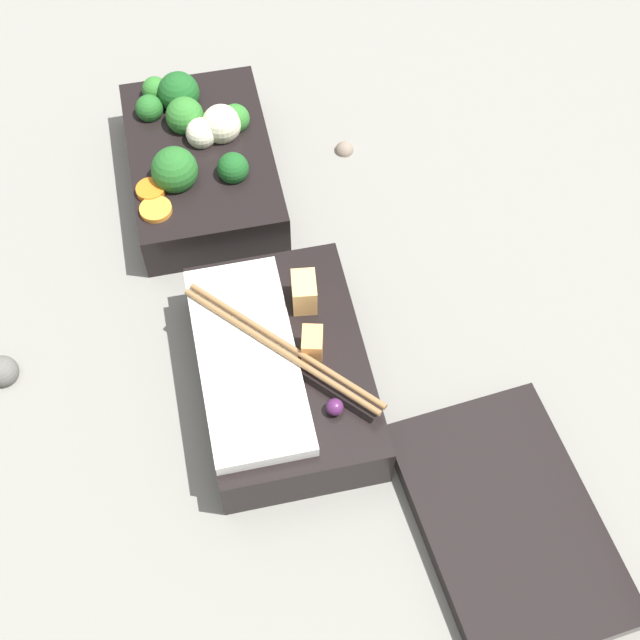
% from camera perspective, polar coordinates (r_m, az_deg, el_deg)
% --- Properties ---
extents(ground_plane, '(3.00, 3.00, 0.00)m').
position_cam_1_polar(ground_plane, '(0.83, -5.16, 3.06)').
color(ground_plane, slate).
extents(bento_tray_vegetable, '(0.21, 0.14, 0.08)m').
position_cam_1_polar(bento_tray_vegetable, '(0.89, -7.70, 10.21)').
color(bento_tray_vegetable, black).
rests_on(bento_tray_vegetable, ground_plane).
extents(bento_tray_rice, '(0.21, 0.14, 0.08)m').
position_cam_1_polar(bento_tray_rice, '(0.74, -2.56, -3.13)').
color(bento_tray_rice, black).
rests_on(bento_tray_rice, ground_plane).
extents(bento_lid, '(0.22, 0.15, 0.02)m').
position_cam_1_polar(bento_lid, '(0.72, 11.95, -12.51)').
color(bento_lid, black).
rests_on(bento_lid, ground_plane).
extents(pebble_0, '(0.02, 0.02, 0.02)m').
position_cam_1_polar(pebble_0, '(0.93, 1.56, 10.98)').
color(pebble_0, '#7A6B5B').
rests_on(pebble_0, ground_plane).
extents(pebble_1, '(0.03, 0.03, 0.03)m').
position_cam_1_polar(pebble_1, '(0.81, -19.65, -3.12)').
color(pebble_1, '#595651').
rests_on(pebble_1, ground_plane).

